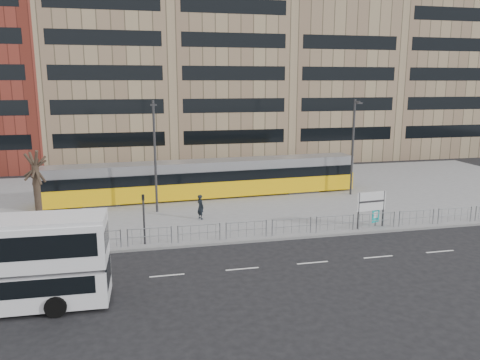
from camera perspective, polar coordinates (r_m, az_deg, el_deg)
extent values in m
plane|color=black|center=(29.57, 2.34, -7.54)|extent=(120.00, 120.00, 0.00)
cube|color=gray|center=(40.79, -2.01, -1.98)|extent=(64.00, 24.00, 0.15)
cube|color=gray|center=(29.59, 2.31, -7.37)|extent=(64.00, 0.25, 0.17)
cube|color=#998462|center=(61.01, -15.59, 12.53)|extent=(14.00, 16.00, 22.00)
cube|color=#998462|center=(62.01, -2.23, 13.85)|extent=(14.00, 16.00, 24.00)
cube|color=#998462|center=(65.97, 10.11, 12.26)|extent=(14.00, 16.00, 21.00)
cube|color=#998462|center=(72.51, 20.65, 12.44)|extent=(14.00, 16.00, 23.00)
cylinder|color=#94979C|center=(30.21, 5.79, -4.78)|extent=(32.00, 0.05, 0.05)
cylinder|color=#94979C|center=(30.36, 5.77, -5.68)|extent=(32.00, 0.04, 0.04)
cylinder|color=#94979C|center=(29.68, -25.28, -7.21)|extent=(0.07, 0.07, 1.10)
cube|color=white|center=(26.28, 6.76, -10.15)|extent=(62.00, 0.12, 0.01)
cylinder|color=black|center=(22.00, -21.55, -14.18)|extent=(0.94, 0.31, 0.93)
cylinder|color=black|center=(24.13, -20.54, -11.74)|extent=(0.94, 0.31, 0.93)
cube|color=yellow|center=(40.09, -4.25, -0.81)|extent=(26.85, 3.97, 1.53)
cube|color=black|center=(39.87, -4.27, 0.67)|extent=(26.47, 3.99, 0.86)
cube|color=#A9A9AE|center=(39.72, -4.29, 1.82)|extent=(26.84, 3.77, 0.76)
cube|color=yellow|center=(44.25, 12.20, 0.98)|extent=(1.26, 2.21, 2.48)
cube|color=yellow|center=(39.53, -22.76, -0.97)|extent=(1.26, 2.21, 2.48)
cylinder|color=#2D2D30|center=(39.94, -4.26, 0.20)|extent=(2.40, 2.40, 2.87)
cube|color=#2D2D30|center=(42.73, 7.13, -0.99)|extent=(2.99, 2.56, 0.48)
cube|color=#2D2D30|center=(39.50, -16.56, -2.46)|extent=(2.99, 2.56, 0.48)
cylinder|color=#2D2D30|center=(32.26, 14.24, -3.68)|extent=(0.11, 0.11, 2.46)
cylinder|color=#2D2D30|center=(33.30, 17.06, -3.36)|extent=(0.11, 0.11, 2.46)
cube|color=white|center=(32.62, 15.73, -2.52)|extent=(2.14, 0.28, 1.28)
cylinder|color=#2D2D30|center=(33.41, 16.17, -4.81)|extent=(0.06, 0.06, 0.71)
cube|color=#0DBBB8|center=(33.29, 16.21, -4.07)|extent=(0.67, 0.34, 1.07)
cube|color=white|center=(33.26, 16.24, -4.09)|extent=(0.41, 0.19, 0.45)
imported|color=black|center=(33.71, -4.84, -3.27)|extent=(0.66, 0.77, 1.79)
cylinder|color=#2D2D30|center=(28.86, -11.62, -4.83)|extent=(0.12, 0.12, 3.00)
imported|color=#2D2D30|center=(28.57, -11.71, -2.72)|extent=(0.19, 0.22, 1.00)
cylinder|color=#2D2D30|center=(35.34, -10.31, 2.74)|extent=(0.18, 0.18, 8.38)
cylinder|color=#2D2D30|center=(34.55, -10.52, 9.18)|extent=(0.14, 0.90, 0.14)
cube|color=#2D2D30|center=(34.10, -10.49, 8.98)|extent=(0.45, 0.20, 0.12)
cylinder|color=#2D2D30|center=(41.49, 13.58, 3.85)|extent=(0.18, 0.18, 8.26)
cylinder|color=#2D2D30|center=(40.79, 14.10, 9.24)|extent=(0.14, 0.90, 0.14)
cube|color=#2D2D30|center=(40.39, 14.38, 9.06)|extent=(0.45, 0.20, 0.12)
cylinder|color=black|center=(32.88, -23.40, -2.18)|extent=(0.44, 0.44, 4.49)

